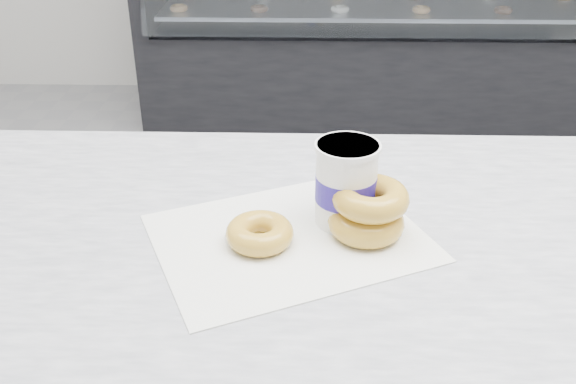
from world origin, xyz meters
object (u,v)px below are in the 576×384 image
(donut_stack, at_px, (368,210))
(coffee_cup, at_px, (346,183))
(donut_single, at_px, (260,233))
(display_case, at_px, (376,23))

(donut_stack, height_order, coffee_cup, coffee_cup)
(donut_single, height_order, donut_stack, donut_stack)
(display_case, height_order, donut_stack, display_case)
(donut_stack, xyz_separation_m, coffee_cup, (-0.03, 0.03, 0.02))
(coffee_cup, bearing_deg, donut_single, -176.41)
(display_case, height_order, donut_single, display_case)
(donut_stack, bearing_deg, display_case, 83.88)
(display_case, bearing_deg, coffee_cup, -96.80)
(display_case, relative_size, coffee_cup, 20.65)
(donut_single, distance_m, donut_stack, 0.14)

